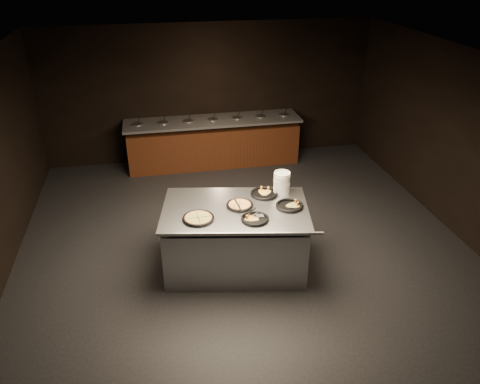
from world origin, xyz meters
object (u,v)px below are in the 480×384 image
(serving_counter, at_px, (235,239))
(pan_cheese_whole, at_px, (240,205))
(pan_veggie_whole, at_px, (198,218))
(plate_stack, at_px, (282,183))

(serving_counter, xyz_separation_m, pan_cheese_whole, (0.08, 0.06, 0.53))
(pan_veggie_whole, relative_size, pan_cheese_whole, 1.13)
(plate_stack, relative_size, pan_cheese_whole, 0.84)
(plate_stack, distance_m, pan_cheese_whole, 0.76)
(plate_stack, height_order, pan_veggie_whole, plate_stack)
(serving_counter, xyz_separation_m, pan_veggie_whole, (-0.54, -0.19, 0.53))
(pan_veggie_whole, bearing_deg, serving_counter, 19.18)
(pan_veggie_whole, distance_m, pan_cheese_whole, 0.66)
(serving_counter, distance_m, plate_stack, 1.08)
(plate_stack, bearing_deg, serving_counter, -155.91)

